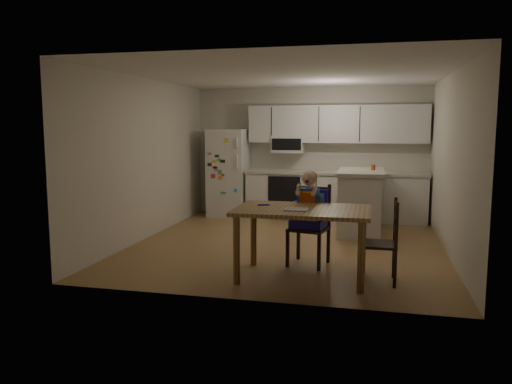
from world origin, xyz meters
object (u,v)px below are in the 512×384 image
object	(u,v)px
kitchen_island	(360,201)
red_cup	(373,167)
refrigerator	(228,173)
chair_booster	(310,208)
dining_table	(303,218)
chair_side	(387,236)

from	to	relation	value
kitchen_island	red_cup	bearing A→B (deg)	21.83
refrigerator	chair_booster	xyz separation A→B (m)	(2.00, -3.15, -0.12)
refrigerator	chair_booster	distance (m)	3.73
refrigerator	chair_booster	bearing A→B (deg)	-57.52
red_cup	chair_booster	xyz separation A→B (m)	(-0.77, -2.21, -0.36)
kitchen_island	red_cup	distance (m)	0.60
chair_booster	red_cup	bearing A→B (deg)	81.82
red_cup	refrigerator	bearing A→B (deg)	161.30
kitchen_island	red_cup	world-z (taller)	red_cup
refrigerator	red_cup	distance (m)	2.93
kitchen_island	dining_table	world-z (taller)	kitchen_island
red_cup	chair_booster	bearing A→B (deg)	-109.18
refrigerator	kitchen_island	size ratio (longest dim) A/B	1.21
refrigerator	chair_side	distance (m)	4.75
kitchen_island	chair_side	bearing A→B (deg)	-82.41
kitchen_island	chair_side	distance (m)	2.72
refrigerator	kitchen_island	distance (m)	2.79
red_cup	kitchen_island	bearing A→B (deg)	-158.17
kitchen_island	chair_booster	size ratio (longest dim) A/B	1.17
kitchen_island	red_cup	xyz separation A→B (m)	(0.19, 0.08, 0.56)
refrigerator	dining_table	distance (m)	4.26
dining_table	red_cup	bearing A→B (deg)	74.62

